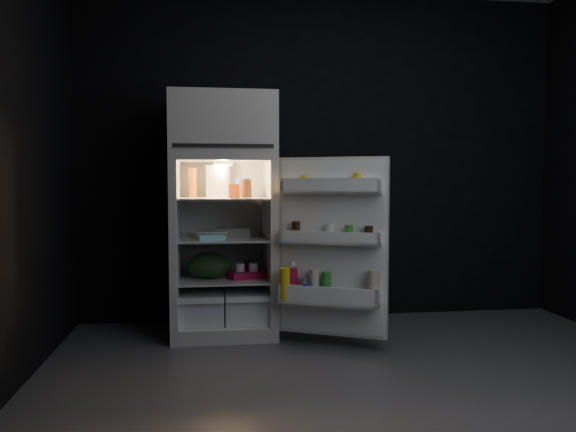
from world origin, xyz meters
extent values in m
cube|color=#54545A|center=(0.00, 0.00, 0.00)|extent=(4.00, 3.40, 0.00)
cube|color=black|center=(0.00, 1.70, 1.35)|extent=(4.00, 0.00, 2.70)
cube|color=silver|center=(-0.85, 1.30, 0.05)|extent=(0.76, 0.70, 0.10)
cube|color=silver|center=(-1.20, 1.30, 0.70)|extent=(0.05, 0.70, 1.20)
cube|color=silver|center=(-0.49, 1.30, 0.70)|extent=(0.05, 0.70, 1.20)
cube|color=white|center=(-0.85, 1.62, 0.70)|extent=(0.66, 0.05, 1.20)
cube|color=silver|center=(-0.85, 1.30, 1.33)|extent=(0.76, 0.70, 0.06)
cube|color=silver|center=(-0.85, 1.30, 1.57)|extent=(0.76, 0.70, 0.42)
cube|color=black|center=(-0.85, 0.95, 1.39)|extent=(0.68, 0.01, 0.02)
cube|color=white|center=(-1.18, 1.28, 0.70)|extent=(0.01, 0.65, 1.20)
cube|color=white|center=(-0.52, 1.28, 0.70)|extent=(0.01, 0.65, 1.20)
cube|color=white|center=(-0.85, 1.28, 1.30)|extent=(0.66, 0.65, 0.01)
cube|color=white|center=(-0.85, 1.28, 0.10)|extent=(0.66, 0.65, 0.01)
cube|color=white|center=(-0.85, 1.28, 1.02)|extent=(0.65, 0.63, 0.01)
cube|color=white|center=(-0.85, 1.28, 0.72)|extent=(0.65, 0.63, 0.01)
cube|color=white|center=(-0.85, 1.28, 0.42)|extent=(0.65, 0.63, 0.01)
cube|color=white|center=(-1.01, 1.30, 0.22)|extent=(0.32, 0.59, 0.22)
cube|color=white|center=(-0.68, 1.30, 0.22)|extent=(0.32, 0.59, 0.22)
cube|color=white|center=(-1.01, 0.97, 0.31)|extent=(0.32, 0.02, 0.03)
cube|color=white|center=(-0.68, 0.97, 0.31)|extent=(0.32, 0.02, 0.03)
cube|color=#FFE5B2|center=(-0.85, 1.23, 1.28)|extent=(0.14, 0.14, 0.02)
cube|color=silver|center=(-0.12, 0.80, 0.70)|extent=(0.70, 0.39, 1.22)
cube|color=white|center=(-0.13, 0.78, 0.70)|extent=(0.65, 0.33, 1.18)
cube|color=white|center=(-0.15, 0.74, 1.07)|extent=(0.65, 0.39, 0.02)
cube|color=white|center=(-0.17, 0.71, 1.11)|extent=(0.62, 0.32, 0.10)
cube|color=white|center=(0.14, 0.59, 1.11)|extent=(0.06, 0.09, 0.10)
cube|color=white|center=(-0.45, 0.89, 1.11)|extent=(0.06, 0.09, 0.10)
cube|color=white|center=(-0.15, 0.73, 0.73)|extent=(0.65, 0.40, 0.02)
cube|color=white|center=(-0.17, 0.70, 0.77)|extent=(0.62, 0.32, 0.09)
cube|color=white|center=(0.14, 0.59, 0.77)|extent=(0.06, 0.10, 0.09)
cube|color=white|center=(-0.45, 0.88, 0.77)|extent=(0.06, 0.10, 0.09)
cube|color=white|center=(-0.16, 0.72, 0.33)|extent=(0.67, 0.43, 0.02)
cube|color=white|center=(-0.19, 0.66, 0.38)|extent=(0.62, 0.32, 0.13)
cube|color=white|center=(0.13, 0.57, 0.38)|extent=(0.08, 0.13, 0.13)
cube|color=white|center=(-0.46, 0.86, 0.38)|extent=(0.08, 0.13, 0.13)
cube|color=white|center=(-0.15, 0.74, 1.16)|extent=(0.63, 0.38, 0.02)
cylinder|color=yellow|center=(0.01, 0.66, 1.14)|extent=(0.08, 0.08, 0.12)
cylinder|color=#BABABE|center=(-0.12, 0.72, 1.12)|extent=(0.08, 0.08, 0.08)
cylinder|color=yellow|center=(-0.31, 0.82, 1.13)|extent=(0.08, 0.08, 0.11)
cylinder|color=black|center=(0.08, 0.62, 0.80)|extent=(0.08, 0.08, 0.11)
cylinder|color=#338C33|center=(-0.04, 0.68, 0.80)|extent=(0.07, 0.07, 0.11)
cylinder|color=silver|center=(-0.15, 0.73, 0.80)|extent=(0.08, 0.08, 0.12)
cylinder|color=#96D5E9|center=(-0.26, 0.79, 0.78)|extent=(0.08, 0.08, 0.07)
cylinder|color=black|center=(-0.37, 0.84, 0.81)|extent=(0.08, 0.08, 0.13)
cylinder|color=beige|center=(0.11, 0.58, 0.45)|extent=(0.10, 0.10, 0.23)
cylinder|color=#338C33|center=(-0.18, 0.73, 0.44)|extent=(0.09, 0.09, 0.20)
cylinder|color=beige|center=(-0.25, 0.76, 0.45)|extent=(0.09, 0.09, 0.21)
cylinder|color=#BABABE|center=(-0.32, 0.80, 0.42)|extent=(0.09, 0.09, 0.15)
cylinder|color=#AD0E38|center=(-0.39, 0.83, 0.44)|extent=(0.10, 0.10, 0.21)
cylinder|color=#1D259E|center=(-0.31, 0.74, 0.40)|extent=(0.08, 0.08, 0.12)
cylinder|color=yellow|center=(-0.45, 0.82, 0.45)|extent=(0.10, 0.10, 0.22)
cylinder|color=white|center=(-0.39, 0.83, 0.58)|extent=(0.05, 0.05, 0.02)
cube|color=white|center=(-0.88, 1.32, 1.15)|extent=(0.18, 0.18, 0.24)
cylinder|color=#1D259E|center=(-0.70, 1.31, 1.10)|extent=(0.14, 0.14, 0.14)
cylinder|color=black|center=(-0.68, 1.27, 1.09)|extent=(0.10, 0.10, 0.13)
cylinder|color=#B4601C|center=(-1.07, 1.35, 1.14)|extent=(0.09, 0.09, 0.22)
cube|color=orange|center=(-0.77, 1.13, 1.08)|extent=(0.09, 0.08, 0.10)
cube|color=gray|center=(-0.78, 1.27, 0.76)|extent=(0.29, 0.17, 0.07)
cylinder|color=tan|center=(-0.94, 1.32, 0.75)|extent=(0.33, 0.33, 0.04)
cube|color=#96D5E9|center=(-0.94, 1.11, 0.75)|extent=(0.20, 0.13, 0.04)
cube|color=beige|center=(-0.64, 1.38, 0.75)|extent=(0.15, 0.14, 0.05)
ellipsoid|color=#193815|center=(-0.95, 1.26, 0.52)|extent=(0.37, 0.32, 0.20)
cube|color=#AD0E38|center=(-0.67, 1.22, 0.45)|extent=(0.33, 0.25, 0.05)
cylinder|color=#AD0E38|center=(-0.66, 1.45, 0.47)|extent=(0.08, 0.08, 0.09)
cylinder|color=#BABABE|center=(-0.62, 1.40, 0.47)|extent=(0.07, 0.07, 0.09)
camera|label=1|loc=(-0.96, -2.93, 1.14)|focal=35.00mm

